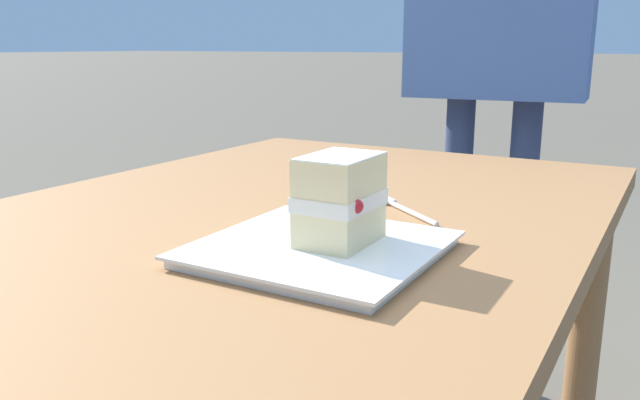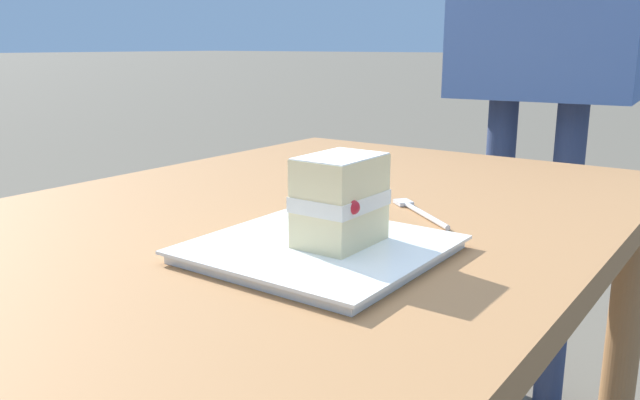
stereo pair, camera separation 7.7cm
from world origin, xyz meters
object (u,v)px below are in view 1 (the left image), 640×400
patio_table (285,272)px  dessert_fork (403,209)px  cake_slice (340,199)px  dessert_plate (320,249)px

patio_table → dessert_fork: (0.08, -0.17, 0.11)m
patio_table → cake_slice: size_ratio=12.17×
cake_slice → dessert_fork: bearing=3.4°
dessert_plate → dessert_fork: size_ratio=1.94×
patio_table → cake_slice: 0.29m
patio_table → cake_slice: cake_slice is taller
dessert_plate → cake_slice: size_ratio=2.55×
dessert_plate → dessert_fork: bearing=-1.2°
patio_table → dessert_fork: size_ratio=9.23×
patio_table → dessert_fork: 0.22m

